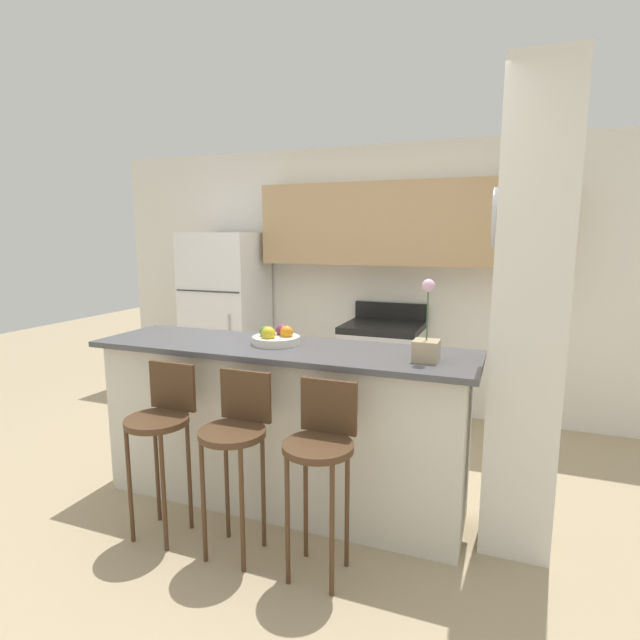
# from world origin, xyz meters

# --- Properties ---
(ground_plane) EXTENTS (14.00, 14.00, 0.00)m
(ground_plane) POSITION_xyz_m (0.00, 0.00, 0.00)
(ground_plane) COLOR tan
(wall_back) EXTENTS (5.60, 0.38, 2.55)m
(wall_back) POSITION_xyz_m (0.14, 1.94, 1.50)
(wall_back) COLOR white
(wall_back) RESTS_ON ground_plane
(pillar_right) EXTENTS (0.38, 0.32, 2.55)m
(pillar_right) POSITION_xyz_m (1.41, 0.05, 1.28)
(pillar_right) COLOR white
(pillar_right) RESTS_ON ground_plane
(counter_bar) EXTENTS (2.40, 0.66, 1.03)m
(counter_bar) POSITION_xyz_m (0.00, 0.00, 0.52)
(counter_bar) COLOR silver
(counter_bar) RESTS_ON ground_plane
(refrigerator) EXTENTS (0.73, 0.67, 1.74)m
(refrigerator) POSITION_xyz_m (-1.39, 1.64, 0.87)
(refrigerator) COLOR white
(refrigerator) RESTS_ON ground_plane
(stove_range) EXTENTS (0.70, 0.64, 1.07)m
(stove_range) POSITION_xyz_m (0.25, 1.66, 0.46)
(stove_range) COLOR silver
(stove_range) RESTS_ON ground_plane
(bar_stool_left) EXTENTS (0.35, 0.35, 0.99)m
(bar_stool_left) POSITION_xyz_m (-0.48, -0.54, 0.66)
(bar_stool_left) COLOR #4C331E
(bar_stool_left) RESTS_ON ground_plane
(bar_stool_mid) EXTENTS (0.35, 0.35, 0.99)m
(bar_stool_mid) POSITION_xyz_m (0.00, -0.54, 0.66)
(bar_stool_mid) COLOR #4C331E
(bar_stool_mid) RESTS_ON ground_plane
(bar_stool_right) EXTENTS (0.35, 0.35, 0.99)m
(bar_stool_right) POSITION_xyz_m (0.48, -0.54, 0.66)
(bar_stool_right) COLOR #4C331E
(bar_stool_right) RESTS_ON ground_plane
(orchid_vase) EXTENTS (0.14, 0.14, 0.45)m
(orchid_vase) POSITION_xyz_m (0.90, -0.05, 1.14)
(orchid_vase) COLOR tan
(orchid_vase) RESTS_ON counter_bar
(fruit_bowl) EXTENTS (0.30, 0.30, 0.12)m
(fruit_bowl) POSITION_xyz_m (-0.04, 0.04, 1.08)
(fruit_bowl) COLOR silver
(fruit_bowl) RESTS_ON counter_bar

